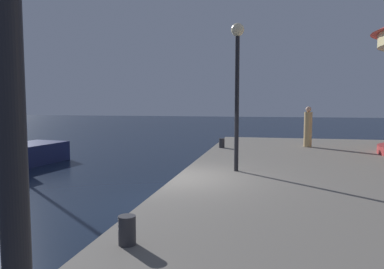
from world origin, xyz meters
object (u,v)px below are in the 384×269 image
object	(u,v)px
bollard_center	(222,143)
bollard_north	(127,230)
person_near_carousel	(308,128)
lamp_post_mid_promenade	(237,70)

from	to	relation	value
bollard_center	bollard_north	bearing A→B (deg)	-89.47
bollard_north	person_near_carousel	xyz separation A→B (m)	(3.51, 11.97, 0.62)
lamp_post_mid_promenade	person_near_carousel	distance (m)	7.05
bollard_north	bollard_center	bearing A→B (deg)	90.53
lamp_post_mid_promenade	bollard_center	distance (m)	5.91
bollard_north	bollard_center	distance (m)	10.90
lamp_post_mid_promenade	bollard_north	world-z (taller)	lamp_post_mid_promenade
bollard_center	person_near_carousel	bearing A→B (deg)	16.58
bollard_center	person_near_carousel	xyz separation A→B (m)	(3.61, 1.07, 0.62)
lamp_post_mid_promenade	bollard_center	xyz separation A→B (m)	(-1.07, 5.20, -2.61)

